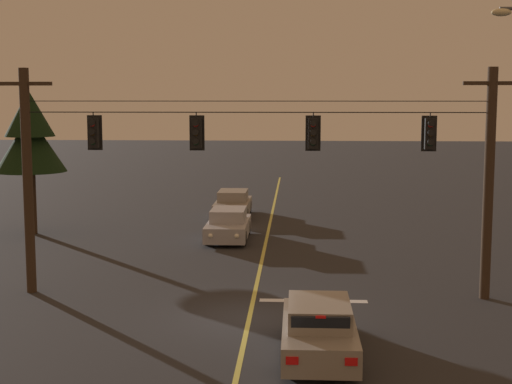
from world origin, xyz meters
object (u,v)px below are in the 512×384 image
at_px(traffic_light_left_inner, 196,133).
at_px(tree_verge_near, 30,136).
at_px(traffic_light_centre, 313,133).
at_px(car_oncoming_trailing, 233,204).
at_px(car_waiting_near_lane, 319,330).
at_px(traffic_light_right_inner, 430,134).
at_px(traffic_light_leftmost, 93,133).
at_px(car_oncoming_lead, 228,225).

relative_size(traffic_light_left_inner, tree_verge_near, 0.18).
relative_size(traffic_light_left_inner, traffic_light_centre, 1.00).
bearing_deg(traffic_light_left_inner, car_oncoming_trailing, 90.86).
bearing_deg(car_waiting_near_lane, traffic_light_right_inner, 57.43).
bearing_deg(traffic_light_leftmost, tree_verge_near, 119.25).
height_order(traffic_light_leftmost, tree_verge_near, tree_verge_near).
relative_size(car_oncoming_lead, car_oncoming_trailing, 1.00).
distance_m(traffic_light_centre, car_oncoming_lead, 11.18).
height_order(car_oncoming_lead, tree_verge_near, tree_verge_near).
xyz_separation_m(traffic_light_leftmost, car_oncoming_trailing, (3.06, 16.19, -4.60)).
height_order(traffic_light_leftmost, car_oncoming_lead, traffic_light_leftmost).
relative_size(traffic_light_leftmost, tree_verge_near, 0.18).
relative_size(traffic_light_centre, traffic_light_right_inner, 1.00).
bearing_deg(traffic_light_centre, car_oncoming_trailing, 103.67).
height_order(traffic_light_centre, car_waiting_near_lane, traffic_light_centre).
height_order(traffic_light_leftmost, car_waiting_near_lane, traffic_light_leftmost).
bearing_deg(traffic_light_right_inner, car_oncoming_trailing, 115.05).
xyz_separation_m(car_waiting_near_lane, car_oncoming_trailing, (-4.01, 21.76, -0.00)).
height_order(traffic_light_centre, tree_verge_near, tree_verge_near).
xyz_separation_m(traffic_light_centre, traffic_light_right_inner, (3.63, 0.00, 0.00)).
bearing_deg(car_oncoming_trailing, traffic_light_left_inner, -89.14).
height_order(traffic_light_left_inner, car_oncoming_trailing, traffic_light_left_inner).
bearing_deg(traffic_light_left_inner, tree_verge_near, 131.20).
xyz_separation_m(traffic_light_left_inner, car_oncoming_trailing, (-0.24, 16.19, -4.60)).
bearing_deg(traffic_light_centre, tree_verge_near, 140.84).
relative_size(car_waiting_near_lane, car_oncoming_trailing, 0.98).
relative_size(traffic_light_centre, tree_verge_near, 0.18).
relative_size(traffic_light_leftmost, traffic_light_left_inner, 1.00).
height_order(traffic_light_leftmost, car_oncoming_trailing, traffic_light_leftmost).
height_order(traffic_light_centre, car_oncoming_lead, traffic_light_centre).
bearing_deg(car_waiting_near_lane, traffic_light_leftmost, 141.76).
distance_m(traffic_light_leftmost, car_waiting_near_lane, 10.11).
xyz_separation_m(traffic_light_leftmost, tree_verge_near, (-5.87, 10.48, -0.64)).
xyz_separation_m(car_oncoming_lead, tree_verge_near, (-9.30, 0.95, 3.96)).
bearing_deg(traffic_light_centre, car_oncoming_lead, 110.54).
bearing_deg(car_oncoming_trailing, traffic_light_centre, -76.33).
height_order(traffic_light_leftmost, traffic_light_left_inner, same).
height_order(traffic_light_left_inner, traffic_light_right_inner, same).
bearing_deg(traffic_light_left_inner, traffic_light_right_inner, 0.00).
bearing_deg(tree_verge_near, car_oncoming_lead, -5.81).
height_order(traffic_light_right_inner, car_waiting_near_lane, traffic_light_right_inner).
height_order(traffic_light_left_inner, traffic_light_centre, same).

